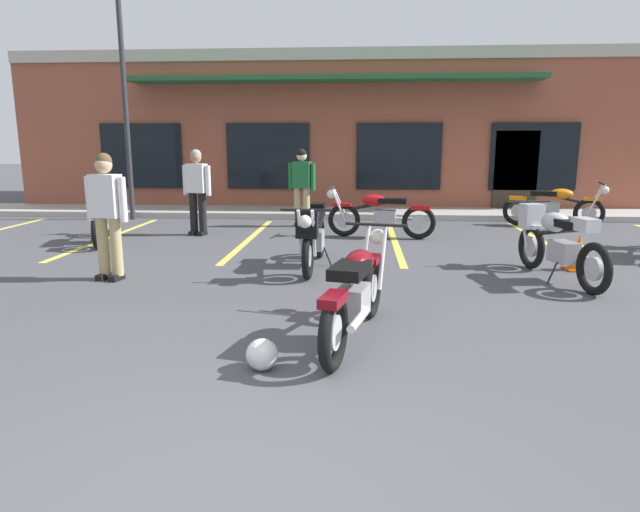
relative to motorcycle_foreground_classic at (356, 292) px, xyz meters
The scene contains 16 objects.
ground_plane 1.38m from the motorcycle_foreground_classic, 122.07° to the left, with size 80.00×80.00×0.00m, color #47474C.
sidewalk_kerb 9.03m from the motorcycle_foreground_classic, 94.38° to the left, with size 22.00×1.80×0.14m, color #A8A59E.
brick_storefront_building 12.78m from the motorcycle_foreground_classic, 93.11° to the left, with size 17.06×6.71×4.15m.
painted_stall_lines 5.46m from the motorcycle_foreground_classic, 97.27° to the left, with size 13.86×4.80×0.01m.
motorcycle_foreground_classic is the anchor object (origin of this frame).
motorcycle_red_sportbike 5.72m from the motorcycle_foreground_classic, 85.86° to the left, with size 2.10×0.74×0.98m.
motorcycle_black_cruiser 3.70m from the motorcycle_foreground_classic, 44.23° to the left, with size 0.86×2.08×0.98m.
motorcycle_blue_standard 2.95m from the motorcycle_foreground_classic, 102.40° to the left, with size 0.66×2.11×0.98m.
motorcycle_green_cafe_racer 6.73m from the motorcycle_foreground_classic, 133.84° to the left, with size 0.95×2.06×0.98m.
motorcycle_cream_vintage 8.53m from the motorcycle_foreground_classic, 60.14° to the left, with size 2.08×0.84×0.98m.
person_in_black_shirt 3.93m from the motorcycle_foreground_classic, 147.46° to the left, with size 0.61×0.33×1.68m.
person_in_shorts_foreground 6.59m from the motorcycle_foreground_classic, 118.73° to the left, with size 0.61×0.34×1.68m.
person_by_back_row 7.19m from the motorcycle_foreground_classic, 99.88° to the left, with size 0.61×0.33×1.68m.
helmet_on_pavement 1.11m from the motorcycle_foreground_classic, 135.00° to the right, with size 0.26×0.26×0.26m.
traffic_cone 4.45m from the motorcycle_foreground_classic, 44.49° to the left, with size 0.34×0.34×0.53m.
parking_lot_lamp_post 9.94m from the motorcycle_foreground_classic, 124.66° to the left, with size 0.24×0.76×5.38m.
Camera 1 is at (0.71, -2.24, 1.81)m, focal length 31.08 mm.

